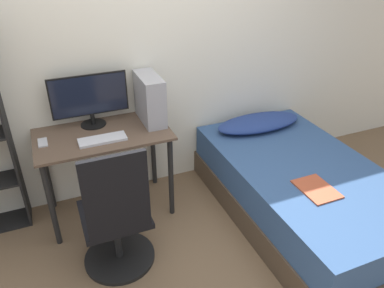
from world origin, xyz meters
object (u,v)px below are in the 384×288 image
(keyboard, at_px, (103,139))
(monitor, at_px, (90,98))
(bed, at_px, (301,191))
(office_chair, at_px, (117,225))
(pc_tower, at_px, (150,99))

(keyboard, bearing_deg, monitor, 93.42)
(bed, height_order, monitor, monitor)
(bed, bearing_deg, office_chair, 178.90)
(bed, relative_size, monitor, 3.25)
(keyboard, height_order, pc_tower, pc_tower)
(office_chair, distance_m, pc_tower, 1.07)
(pc_tower, bearing_deg, office_chair, -123.73)
(monitor, xyz_separation_m, pc_tower, (0.47, -0.11, -0.04))
(monitor, height_order, pc_tower, monitor)
(bed, height_order, keyboard, keyboard)
(keyboard, xyz_separation_m, pc_tower, (0.45, 0.20, 0.19))
(office_chair, relative_size, keyboard, 2.86)
(bed, distance_m, keyboard, 1.70)
(office_chair, height_order, pc_tower, pc_tower)
(office_chair, xyz_separation_m, keyboard, (0.05, 0.55, 0.39))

